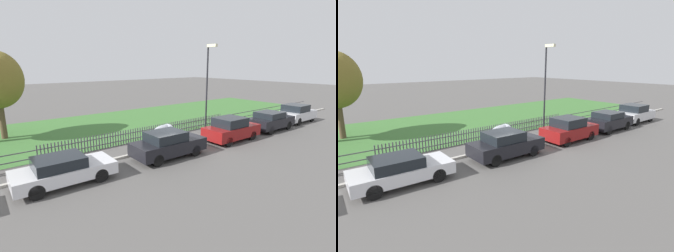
{
  "view_description": "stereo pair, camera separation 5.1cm",
  "coord_description": "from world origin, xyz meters",
  "views": [
    {
      "loc": [
        -9.43,
        -11.71,
        4.89
      ],
      "look_at": [
        0.36,
        0.79,
        1.1
      ],
      "focal_mm": 28.0,
      "sensor_mm": 36.0,
      "label": 1
    },
    {
      "loc": [
        -9.39,
        -11.74,
        4.89
      ],
      "look_at": [
        0.36,
        0.79,
        1.1
      ],
      "focal_mm": 28.0,
      "sensor_mm": 36.0,
      "label": 2
    }
  ],
  "objects": [
    {
      "name": "parked_car_black_saloon",
      "position": [
        -6.61,
        -1.1,
        0.63
      ],
      "size": [
        4.06,
        1.79,
        1.21
      ],
      "rotation": [
        0.0,
        0.0,
        -0.02
      ],
      "color": "silver",
      "rests_on": "ground"
    },
    {
      "name": "ground_plane",
      "position": [
        0.0,
        0.0,
        0.0
      ],
      "size": [
        120.0,
        120.0,
        0.0
      ],
      "primitive_type": "plane",
      "color": "#565451"
    },
    {
      "name": "parked_car_navy_estate",
      "position": [
        -1.22,
        -1.22,
        0.72
      ],
      "size": [
        4.04,
        1.8,
        1.42
      ],
      "rotation": [
        0.0,
        0.0,
        -0.01
      ],
      "color": "black",
      "rests_on": "ground"
    },
    {
      "name": "street_lamp",
      "position": [
        3.72,
        0.69,
        3.81
      ],
      "size": [
        0.2,
        0.79,
        6.12
      ],
      "color": "black",
      "rests_on": "ground"
    },
    {
      "name": "grass_strip",
      "position": [
        0.0,
        7.62,
        0.01
      ],
      "size": [
        42.99,
        10.75,
        0.01
      ],
      "primitive_type": "cube",
      "color": "#3D7033",
      "rests_on": "ground"
    },
    {
      "name": "parked_car_red_compact",
      "position": [
        3.93,
        -1.29,
        0.76
      ],
      "size": [
        3.88,
        1.79,
        1.54
      ],
      "rotation": [
        0.0,
        0.0,
        -0.01
      ],
      "color": "maroon",
      "rests_on": "ground"
    },
    {
      "name": "park_fence",
      "position": [
        -0.0,
        2.26,
        0.45
      ],
      "size": [
        42.99,
        0.05,
        0.89
      ],
      "color": "#4C4C51",
      "rests_on": "ground"
    },
    {
      "name": "covered_motorcycle",
      "position": [
        0.3,
        1.13,
        0.67
      ],
      "size": [
        1.94,
        0.86,
        1.12
      ],
      "rotation": [
        0.0,
        0.0,
        0.09
      ],
      "color": "black",
      "rests_on": "ground"
    },
    {
      "name": "parked_car_grey_coupe",
      "position": [
        12.79,
        -1.11,
        0.76
      ],
      "size": [
        3.79,
        1.87,
        1.51
      ],
      "rotation": [
        0.0,
        0.0,
        0.0
      ],
      "color": "silver",
      "rests_on": "ground"
    },
    {
      "name": "parked_car_white_van",
      "position": [
        8.48,
        -1.31,
        0.73
      ],
      "size": [
        3.85,
        1.84,
        1.4
      ],
      "rotation": [
        0.0,
        0.0,
        -0.02
      ],
      "color": "black",
      "rests_on": "ground"
    },
    {
      "name": "kerb_stone",
      "position": [
        0.0,
        0.1,
        0.06
      ],
      "size": [
        42.99,
        0.2,
        0.12
      ],
      "primitive_type": "cube",
      "color": "#B2ADA3",
      "rests_on": "ground"
    }
  ]
}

